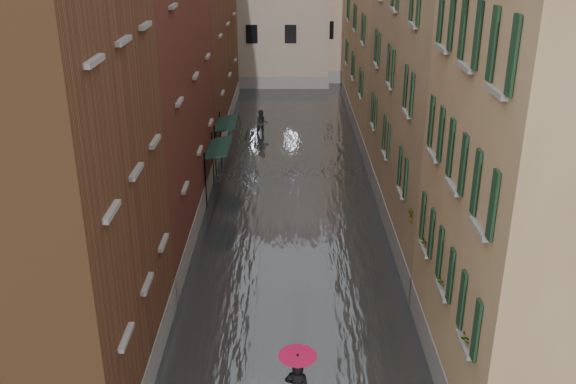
{
  "coord_description": "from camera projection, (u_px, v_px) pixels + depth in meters",
  "views": [
    {
      "loc": [
        -0.17,
        -16.83,
        12.2
      ],
      "look_at": [
        -0.18,
        5.3,
        3.0
      ],
      "focal_mm": 40.0,
      "sensor_mm": 36.0,
      "label": 1
    }
  ],
  "objects": [
    {
      "name": "ground",
      "position": [
        294.0,
        344.0,
        20.22
      ],
      "size": [
        120.0,
        120.0,
        0.0
      ],
      "primitive_type": "plane",
      "color": "#535355",
      "rests_on": "ground"
    },
    {
      "name": "floodwater",
      "position": [
        292.0,
        187.0,
        32.19
      ],
      "size": [
        10.0,
        60.0,
        0.2
      ],
      "primitive_type": "cube",
      "color": "#43474A",
      "rests_on": "ground"
    },
    {
      "name": "building_left_near",
      "position": [
        13.0,
        175.0,
        15.89
      ],
      "size": [
        6.0,
        8.0,
        13.0
      ],
      "primitive_type": "cube",
      "color": "brown",
      "rests_on": "ground"
    },
    {
      "name": "building_left_mid",
      "position": [
        121.0,
        84.0,
        26.14
      ],
      "size": [
        6.0,
        14.0,
        12.5
      ],
      "primitive_type": "cube",
      "color": "#5C221D",
      "rests_on": "ground"
    },
    {
      "name": "building_left_far",
      "position": [
        178.0,
        17.0,
        39.7
      ],
      "size": [
        6.0,
        16.0,
        14.0
      ],
      "primitive_type": "cube",
      "color": "brown",
      "rests_on": "ground"
    },
    {
      "name": "building_right_near",
      "position": [
        572.0,
        203.0,
        16.17
      ],
      "size": [
        6.0,
        8.0,
        11.5
      ],
      "primitive_type": "cube",
      "color": "#997A4F",
      "rests_on": "ground"
    },
    {
      "name": "building_right_mid",
      "position": [
        465.0,
        78.0,
        26.04
      ],
      "size": [
        6.0,
        14.0,
        13.0
      ],
      "primitive_type": "cube",
      "color": "tan",
      "rests_on": "ground"
    },
    {
      "name": "building_right_far",
      "position": [
        403.0,
        37.0,
        40.17
      ],
      "size": [
        6.0,
        16.0,
        11.5
      ],
      "primitive_type": "cube",
      "color": "#997A4F",
      "rests_on": "ground"
    },
    {
      "name": "building_end_cream",
      "position": [
        254.0,
        1.0,
        52.82
      ],
      "size": [
        12.0,
        9.0,
        13.0
      ],
      "primitive_type": "cube",
      "color": "#AF9C8B",
      "rests_on": "ground"
    },
    {
      "name": "building_end_pink",
      "position": [
        360.0,
        4.0,
        54.85
      ],
      "size": [
        10.0,
        9.0,
        12.0
      ],
      "primitive_type": "cube",
      "color": "tan",
      "rests_on": "ground"
    },
    {
      "name": "awning_near",
      "position": [
        218.0,
        149.0,
        30.24
      ],
      "size": [
        1.09,
        3.12,
        2.8
      ],
      "color": "black",
      "rests_on": "ground"
    },
    {
      "name": "awning_far",
      "position": [
        226.0,
        125.0,
        33.98
      ],
      "size": [
        1.09,
        2.75,
        2.8
      ],
      "color": "black",
      "rests_on": "ground"
    },
    {
      "name": "window_planters",
      "position": [
        439.0,
        257.0,
        18.22
      ],
      "size": [
        0.59,
        8.0,
        0.84
      ],
      "color": "#9C5333",
      "rests_on": "ground"
    },
    {
      "name": "pedestrian_main",
      "position": [
        297.0,
        381.0,
        16.66
      ],
      "size": [
        1.03,
        1.03,
        2.06
      ],
      "color": "black",
      "rests_on": "ground"
    },
    {
      "name": "pedestrian_far",
      "position": [
        262.0,
        124.0,
        39.77
      ],
      "size": [
        0.94,
        0.79,
        1.71
      ],
      "primitive_type": "imported",
      "rotation": [
        0.0,
        0.0,
        0.19
      ],
      "color": "black",
      "rests_on": "ground"
    }
  ]
}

